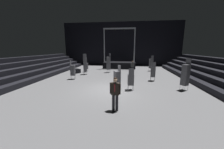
% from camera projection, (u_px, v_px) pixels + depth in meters
% --- Properties ---
extents(ground_plane, '(22.00, 30.00, 0.10)m').
position_uv_depth(ground_plane, '(109.00, 90.00, 10.03)').
color(ground_plane, slate).
extents(arena_end_wall, '(22.00, 0.30, 8.00)m').
position_uv_depth(arena_end_wall, '(121.00, 44.00, 23.80)').
color(arena_end_wall, black).
rests_on(arena_end_wall, ground_plane).
extents(bleacher_bank_left, '(3.75, 24.00, 2.25)m').
position_uv_depth(bleacher_bank_left, '(15.00, 71.00, 11.89)').
color(bleacher_bank_left, black).
rests_on(bleacher_bank_left, ground_plane).
extents(stage_riser, '(5.17, 2.52, 6.24)m').
position_uv_depth(stage_riser, '(119.00, 64.00, 20.94)').
color(stage_riser, black).
rests_on(stage_riser, ground_plane).
extents(man_with_tie, '(0.57, 0.28, 1.78)m').
position_uv_depth(man_with_tie, '(115.00, 92.00, 6.39)').
color(man_with_tie, black).
rests_on(man_with_tie, ground_plane).
extents(chair_stack_front_left, '(0.60, 0.60, 2.56)m').
position_uv_depth(chair_stack_front_left, '(108.00, 63.00, 16.88)').
color(chair_stack_front_left, '#B2B5BA').
rests_on(chair_stack_front_left, ground_plane).
extents(chair_stack_front_right, '(0.61, 0.61, 1.88)m').
position_uv_depth(chair_stack_front_right, '(117.00, 77.00, 10.14)').
color(chair_stack_front_right, '#B2B5BA').
rests_on(chair_stack_front_right, ground_plane).
extents(chair_stack_mid_left, '(0.49, 0.49, 1.71)m').
position_uv_depth(chair_stack_mid_left, '(131.00, 79.00, 9.71)').
color(chair_stack_mid_left, '#B2B5BA').
rests_on(chair_stack_mid_left, ground_plane).
extents(chair_stack_mid_right, '(0.61, 0.61, 2.22)m').
position_uv_depth(chair_stack_mid_right, '(151.00, 63.00, 18.03)').
color(chair_stack_mid_right, '#B2B5BA').
rests_on(chair_stack_mid_right, ground_plane).
extents(chair_stack_mid_centre, '(0.57, 0.57, 1.71)m').
position_uv_depth(chair_stack_mid_centre, '(86.00, 66.00, 17.35)').
color(chair_stack_mid_centre, '#B2B5BA').
rests_on(chair_stack_mid_centre, ground_plane).
extents(chair_stack_rear_left, '(0.55, 0.55, 2.56)m').
position_uv_depth(chair_stack_rear_left, '(85.00, 64.00, 15.60)').
color(chair_stack_rear_left, '#B2B5BA').
rests_on(chair_stack_rear_left, ground_plane).
extents(chair_stack_rear_right, '(0.50, 0.50, 1.96)m').
position_uv_depth(chair_stack_rear_right, '(73.00, 70.00, 13.19)').
color(chair_stack_rear_right, '#B2B5BA').
rests_on(chair_stack_rear_right, ground_plane).
extents(chair_stack_rear_centre, '(0.49, 0.49, 1.88)m').
position_uv_depth(chair_stack_rear_centre, '(153.00, 72.00, 12.50)').
color(chair_stack_rear_centre, '#B2B5BA').
rests_on(chair_stack_rear_centre, ground_plane).
extents(chair_stack_aisle_left, '(0.61, 0.61, 2.48)m').
position_uv_depth(chair_stack_aisle_left, '(185.00, 75.00, 9.59)').
color(chair_stack_aisle_left, '#B2B5BA').
rests_on(chair_stack_aisle_left, ground_plane).
extents(crew_worker_near_stage, '(0.52, 0.41, 1.66)m').
position_uv_depth(crew_worker_near_stage, '(133.00, 66.00, 16.54)').
color(crew_worker_near_stage, black).
rests_on(crew_worker_near_stage, ground_plane).
extents(equipment_road_case, '(1.08, 0.98, 0.53)m').
position_uv_depth(equipment_road_case, '(77.00, 71.00, 16.78)').
color(equipment_road_case, black).
rests_on(equipment_road_case, ground_plane).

